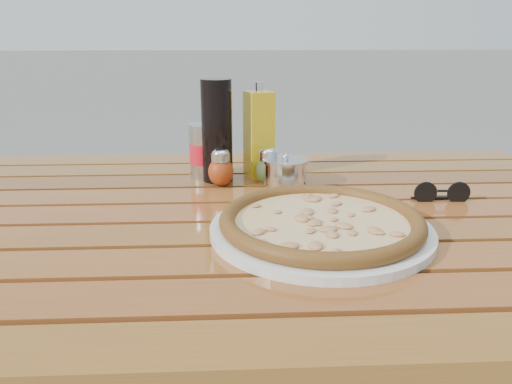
{
  "coord_description": "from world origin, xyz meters",
  "views": [
    {
      "loc": [
        -0.04,
        -0.86,
        1.06
      ],
      "look_at": [
        0.0,
        0.02,
        0.78
      ],
      "focal_mm": 35.0,
      "sensor_mm": 36.0,
      "label": 1
    }
  ],
  "objects_px": {
    "pepper_shaker": "(221,168)",
    "sunglasses": "(441,194)",
    "parmesan_tin": "(285,172)",
    "table": "(257,249)",
    "soda_can": "(204,151)",
    "plate": "(321,230)",
    "oregano_shaker": "(268,167)",
    "olive_oil_cruet": "(259,134)",
    "dark_bottle": "(217,131)",
    "pizza": "(321,221)"
  },
  "relations": [
    {
      "from": "parmesan_tin",
      "to": "sunglasses",
      "type": "height_order",
      "value": "parmesan_tin"
    },
    {
      "from": "oregano_shaker",
      "to": "olive_oil_cruet",
      "type": "xyz_separation_m",
      "value": [
        -0.02,
        0.07,
        0.06
      ]
    },
    {
      "from": "table",
      "to": "oregano_shaker",
      "type": "height_order",
      "value": "oregano_shaker"
    },
    {
      "from": "table",
      "to": "olive_oil_cruet",
      "type": "xyz_separation_m",
      "value": [
        0.02,
        0.24,
        0.17
      ]
    },
    {
      "from": "plate",
      "to": "dark_bottle",
      "type": "xyz_separation_m",
      "value": [
        -0.17,
        0.32,
        0.1
      ]
    },
    {
      "from": "pizza",
      "to": "oregano_shaker",
      "type": "height_order",
      "value": "oregano_shaker"
    },
    {
      "from": "plate",
      "to": "pepper_shaker",
      "type": "bearing_deg",
      "value": 121.03
    },
    {
      "from": "soda_can",
      "to": "oregano_shaker",
      "type": "bearing_deg",
      "value": -24.42
    },
    {
      "from": "olive_oil_cruet",
      "to": "parmesan_tin",
      "type": "relative_size",
      "value": 2.08
    },
    {
      "from": "pepper_shaker",
      "to": "sunglasses",
      "type": "bearing_deg",
      "value": -16.37
    },
    {
      "from": "soda_can",
      "to": "dark_bottle",
      "type": "bearing_deg",
      "value": -42.77
    },
    {
      "from": "oregano_shaker",
      "to": "olive_oil_cruet",
      "type": "bearing_deg",
      "value": 104.41
    },
    {
      "from": "plate",
      "to": "dark_bottle",
      "type": "relative_size",
      "value": 1.64
    },
    {
      "from": "pizza",
      "to": "soda_can",
      "type": "xyz_separation_m",
      "value": [
        -0.2,
        0.35,
        0.04
      ]
    },
    {
      "from": "pizza",
      "to": "pepper_shaker",
      "type": "xyz_separation_m",
      "value": [
        -0.17,
        0.28,
        0.02
      ]
    },
    {
      "from": "oregano_shaker",
      "to": "soda_can",
      "type": "height_order",
      "value": "soda_can"
    },
    {
      "from": "oregano_shaker",
      "to": "dark_bottle",
      "type": "relative_size",
      "value": 0.37
    },
    {
      "from": "sunglasses",
      "to": "pepper_shaker",
      "type": "bearing_deg",
      "value": 166.24
    },
    {
      "from": "table",
      "to": "soda_can",
      "type": "xyz_separation_m",
      "value": [
        -0.11,
        0.23,
        0.13
      ]
    },
    {
      "from": "plate",
      "to": "sunglasses",
      "type": "height_order",
      "value": "sunglasses"
    },
    {
      "from": "plate",
      "to": "parmesan_tin",
      "type": "distance_m",
      "value": 0.27
    },
    {
      "from": "pizza",
      "to": "olive_oil_cruet",
      "type": "bearing_deg",
      "value": 103.18
    },
    {
      "from": "plate",
      "to": "dark_bottle",
      "type": "height_order",
      "value": "dark_bottle"
    },
    {
      "from": "olive_oil_cruet",
      "to": "sunglasses",
      "type": "distance_m",
      "value": 0.4
    },
    {
      "from": "pizza",
      "to": "sunglasses",
      "type": "height_order",
      "value": "sunglasses"
    },
    {
      "from": "oregano_shaker",
      "to": "soda_can",
      "type": "distance_m",
      "value": 0.15
    },
    {
      "from": "table",
      "to": "soda_can",
      "type": "distance_m",
      "value": 0.29
    },
    {
      "from": "dark_bottle",
      "to": "olive_oil_cruet",
      "type": "distance_m",
      "value": 0.1
    },
    {
      "from": "dark_bottle",
      "to": "olive_oil_cruet",
      "type": "xyz_separation_m",
      "value": [
        0.09,
        0.03,
        -0.01
      ]
    },
    {
      "from": "table",
      "to": "plate",
      "type": "distance_m",
      "value": 0.17
    },
    {
      "from": "table",
      "to": "parmesan_tin",
      "type": "xyz_separation_m",
      "value": [
        0.07,
        0.15,
        0.11
      ]
    },
    {
      "from": "table",
      "to": "pepper_shaker",
      "type": "bearing_deg",
      "value": 112.57
    },
    {
      "from": "table",
      "to": "pizza",
      "type": "xyz_separation_m",
      "value": [
        0.1,
        -0.11,
        0.1
      ]
    },
    {
      "from": "table",
      "to": "pizza",
      "type": "bearing_deg",
      "value": -49.06
    },
    {
      "from": "soda_can",
      "to": "parmesan_tin",
      "type": "distance_m",
      "value": 0.19
    },
    {
      "from": "table",
      "to": "soda_can",
      "type": "relative_size",
      "value": 11.67
    },
    {
      "from": "table",
      "to": "pepper_shaker",
      "type": "xyz_separation_m",
      "value": [
        -0.07,
        0.16,
        0.11
      ]
    },
    {
      "from": "pizza",
      "to": "soda_can",
      "type": "relative_size",
      "value": 3.2
    },
    {
      "from": "dark_bottle",
      "to": "sunglasses",
      "type": "bearing_deg",
      "value": -21.03
    },
    {
      "from": "plate",
      "to": "sunglasses",
      "type": "relative_size",
      "value": 3.26
    },
    {
      "from": "oregano_shaker",
      "to": "parmesan_tin",
      "type": "bearing_deg",
      "value": -26.47
    },
    {
      "from": "dark_bottle",
      "to": "olive_oil_cruet",
      "type": "bearing_deg",
      "value": 18.43
    },
    {
      "from": "table",
      "to": "sunglasses",
      "type": "distance_m",
      "value": 0.37
    },
    {
      "from": "plate",
      "to": "parmesan_tin",
      "type": "height_order",
      "value": "parmesan_tin"
    },
    {
      "from": "plate",
      "to": "dark_bottle",
      "type": "bearing_deg",
      "value": 118.64
    },
    {
      "from": "pepper_shaker",
      "to": "oregano_shaker",
      "type": "distance_m",
      "value": 0.1
    },
    {
      "from": "parmesan_tin",
      "to": "plate",
      "type": "bearing_deg",
      "value": -83.47
    },
    {
      "from": "oregano_shaker",
      "to": "dark_bottle",
      "type": "distance_m",
      "value": 0.14
    },
    {
      "from": "soda_can",
      "to": "parmesan_tin",
      "type": "bearing_deg",
      "value": -24.83
    },
    {
      "from": "plate",
      "to": "sunglasses",
      "type": "distance_m",
      "value": 0.3
    }
  ]
}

